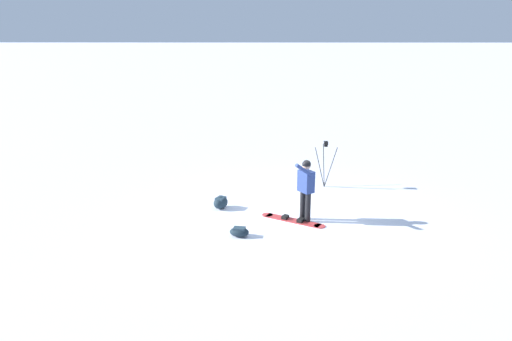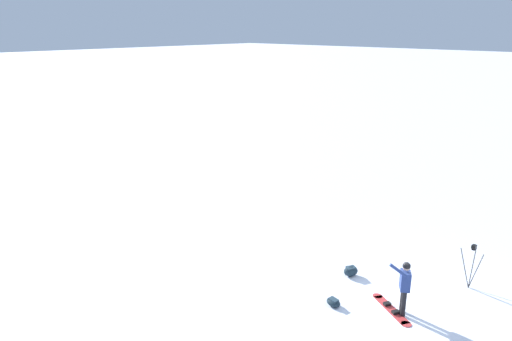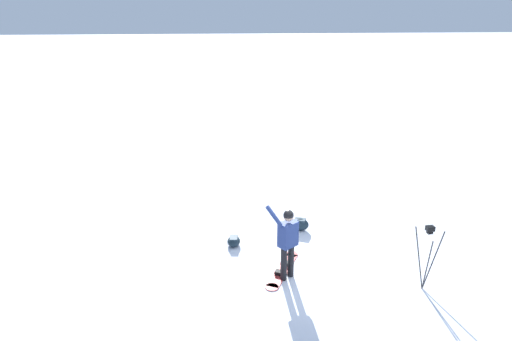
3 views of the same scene
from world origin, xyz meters
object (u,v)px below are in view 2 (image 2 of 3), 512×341
snowboard (391,309)px  camera_tripod (472,258)px  snowboarder (405,283)px  gear_bag_large (333,302)px  gear_bag_small (351,271)px

snowboard → camera_tripod: bearing=67.3°
snowboarder → camera_tripod: size_ratio=1.12×
snowboarder → gear_bag_large: 2.12m
gear_bag_large → camera_tripod: camera_tripod is taller
gear_bag_small → snowboard: bearing=-24.5°
snowboarder → gear_bag_small: bearing=159.2°
gear_bag_large → gear_bag_small: gear_bag_small is taller
snowboard → camera_tripod: camera_tripod is taller
snowboarder → gear_bag_large: snowboarder is taller
snowboarder → gear_bag_small: 2.53m
gear_bag_large → camera_tripod: bearing=56.3°
snowboarder → camera_tripod: bearing=72.7°
camera_tripod → gear_bag_small: camera_tripod is taller
snowboard → gear_bag_small: 2.13m
gear_bag_large → camera_tripod: size_ratio=0.35×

